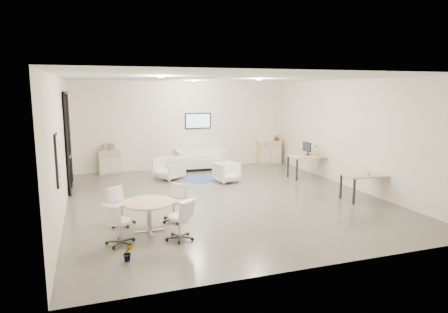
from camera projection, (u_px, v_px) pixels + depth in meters
room_shell at (224, 140)px, 10.50m from camera, size 9.60×10.60×4.80m
glass_door at (68, 138)px, 11.60m from camera, size 0.09×1.90×2.85m
artwork at (57, 160)px, 7.76m from camera, size 0.05×0.54×1.04m
wall_tv at (198, 121)px, 14.80m from camera, size 0.98×0.06×0.58m
ceiling_spots at (207, 79)px, 10.96m from camera, size 3.14×4.14×0.03m
sideboard_left at (110, 162)px, 13.83m from camera, size 0.74×0.38×0.83m
sideboard_right at (269, 152)px, 15.73m from camera, size 0.90×0.44×0.90m
books at (108, 147)px, 13.73m from camera, size 0.43×0.14×0.22m
printer at (265, 137)px, 15.57m from camera, size 0.53×0.45×0.35m
loveseat at (200, 160)px, 14.65m from camera, size 1.75×0.91×0.65m
blue_rug at (210, 177)px, 13.31m from camera, size 1.87×1.52×0.01m
armchair_left at (169, 167)px, 13.00m from camera, size 1.04×1.05×0.80m
armchair_right at (227, 171)px, 12.59m from camera, size 0.80×0.77×0.70m
desk_rear at (310, 158)px, 13.22m from camera, size 1.46×0.81×0.73m
desk_front at (367, 177)px, 10.57m from camera, size 1.38×0.79×0.69m
monitor at (307, 148)px, 13.30m from camera, size 0.20×0.50×0.44m
round_table at (149, 206)px, 8.15m from camera, size 1.06×1.06×0.64m
meeting_chairs at (149, 213)px, 8.18m from camera, size 2.05×2.05×0.82m
plant_cabinet at (277, 138)px, 15.77m from camera, size 0.32×0.33×0.21m
plant_floor at (128, 257)px, 6.83m from camera, size 0.21×0.33×0.14m
cup at (369, 173)px, 10.40m from camera, size 0.14×0.12×0.11m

